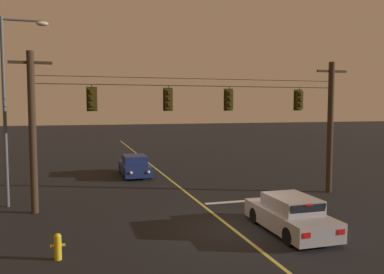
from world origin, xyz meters
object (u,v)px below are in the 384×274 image
Objects in this scene: car_oncoming_lead at (135,166)px; fire_hydrant at (58,246)px; traffic_light_right_inner at (299,100)px; traffic_light_left_inner at (169,99)px; traffic_light_centre at (229,100)px; street_lamp_corner at (11,96)px; car_waiting_near_lane at (290,215)px; traffic_light_leftmost at (92,99)px.

fire_hydrant is at bearing -107.21° from car_oncoming_lead.
traffic_light_left_inner is at bearing 180.00° from traffic_light_right_inner.
traffic_light_centre is 1.45× the size of fire_hydrant.
traffic_light_right_inner reaches higher than fire_hydrant.
car_oncoming_lead is 10.55m from street_lamp_corner.
car_waiting_near_lane is at bearing -74.27° from car_oncoming_lead.
street_lamp_corner is at bearing 173.88° from traffic_light_right_inner.
street_lamp_corner is (-14.28, 1.53, 0.16)m from traffic_light_right_inner.
traffic_light_centre is at bearing 92.83° from car_waiting_near_lane.
traffic_light_left_inner is 1.00× the size of traffic_light_centre.
traffic_light_left_inner is 7.88m from car_waiting_near_lane.
traffic_light_right_inner is at bearing 0.00° from traffic_light_centre.
traffic_light_centre is 10.07m from car_oncoming_lead.
fire_hydrant is at bearing -73.07° from street_lamp_corner.
street_lamp_corner is at bearing 171.55° from traffic_light_centre.
car_waiting_near_lane is 8.32m from fire_hydrant.
car_waiting_near_lane is at bearing -87.17° from traffic_light_centre.
traffic_light_left_inner is 1.45× the size of fire_hydrant.
traffic_light_left_inner is (3.57, 0.00, 0.00)m from traffic_light_leftmost.
traffic_light_right_inner is at bearing -47.47° from car_oncoming_lead.
fire_hydrant is (-12.01, -5.95, -4.64)m from traffic_light_right_inner.
fire_hydrant is at bearing -153.66° from traffic_light_right_inner.
traffic_light_leftmost is 0.14× the size of street_lamp_corner.
street_lamp_corner is at bearing 157.00° from traffic_light_leftmost.
street_lamp_corner is (-6.68, -6.75, 4.60)m from car_oncoming_lead.
traffic_light_right_inner is 0.28× the size of car_waiting_near_lane.
fire_hydrant is (2.28, -7.48, -4.80)m from street_lamp_corner.
traffic_light_leftmost is 0.28× the size of car_oncoming_lead.
traffic_light_centre is 3.98m from traffic_light_right_inner.
traffic_light_centre is 0.28× the size of car_oncoming_lead.
street_lamp_corner is (-7.18, 1.53, 0.16)m from traffic_light_left_inner.
traffic_light_centre reaches higher than car_oncoming_lead.
traffic_light_centre and traffic_light_right_inner have the same top height.
traffic_light_centre is at bearing 36.52° from fire_hydrant.
car_waiting_near_lane and car_oncoming_lead have the same top height.
traffic_light_right_inner is 14.36m from street_lamp_corner.
traffic_light_right_inner is at bearing 0.00° from traffic_light_leftmost.
traffic_light_centre is at bearing 0.00° from traffic_light_leftmost.
traffic_light_leftmost is at bearing -23.00° from street_lamp_corner.
car_oncoming_lead reaches higher than fire_hydrant.
traffic_light_centre reaches higher than car_waiting_near_lane.
traffic_light_leftmost is at bearing 180.00° from traffic_light_right_inner.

